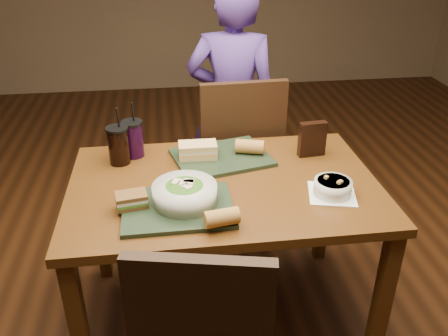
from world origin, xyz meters
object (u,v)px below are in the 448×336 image
(baguette_near, at_px, (222,217))
(cup_berry, at_px, (133,139))
(sandwich_near, at_px, (132,200))
(tray_far, at_px, (221,157))
(chair_far, at_px, (239,155))
(chip_bag, at_px, (312,139))
(diner, at_px, (232,107))
(baguette_far, at_px, (250,147))
(soup_bowl, at_px, (333,187))
(tray_near, at_px, (178,208))
(sandwich_far, at_px, (198,150))
(dining_table, at_px, (224,201))
(cup_cola, at_px, (119,145))
(salad_bowl, at_px, (185,192))

(baguette_near, relative_size, cup_berry, 0.47)
(sandwich_near, bearing_deg, tray_far, 43.88)
(chair_far, xyz_separation_m, chip_bag, (0.27, -0.40, 0.26))
(diner, xyz_separation_m, baguette_far, (-0.02, -0.67, 0.06))
(tray_far, distance_m, soup_bowl, 0.55)
(tray_near, relative_size, sandwich_near, 3.27)
(tray_far, height_order, sandwich_near, sandwich_near)
(cup_berry, bearing_deg, sandwich_near, -89.14)
(chair_far, xyz_separation_m, sandwich_near, (-0.54, -0.76, 0.23))
(sandwich_far, bearing_deg, tray_far, -0.71)
(dining_table, height_order, baguette_far, baguette_far)
(dining_table, xyz_separation_m, cup_cola, (-0.44, 0.24, 0.18))
(dining_table, bearing_deg, chip_bag, 24.77)
(soup_bowl, bearing_deg, cup_cola, 155.59)
(baguette_near, bearing_deg, tray_far, 82.81)
(baguette_far, bearing_deg, salad_bowl, -130.23)
(diner, distance_m, soup_bowl, 1.08)
(tray_near, bearing_deg, tray_far, 61.36)
(dining_table, bearing_deg, tray_far, 85.54)
(cup_berry, bearing_deg, baguette_near, -62.44)
(baguette_near, bearing_deg, diner, 79.79)
(sandwich_near, relative_size, sandwich_far, 0.74)
(tray_near, height_order, chip_bag, chip_bag)
(tray_far, distance_m, salad_bowl, 0.42)
(baguette_far, relative_size, chip_bag, 0.79)
(diner, relative_size, sandwich_far, 8.53)
(dining_table, relative_size, baguette_far, 9.95)
(soup_bowl, height_order, baguette_far, baguette_far)
(chair_far, relative_size, tray_far, 2.44)
(sandwich_far, bearing_deg, diner, 69.09)
(tray_far, xyz_separation_m, chip_bag, (0.42, -0.01, 0.07))
(tray_far, xyz_separation_m, soup_bowl, (0.40, -0.37, 0.03))
(cup_cola, bearing_deg, baguette_far, -1.54)
(salad_bowl, xyz_separation_m, cup_berry, (-0.21, 0.46, 0.03))
(cup_berry, bearing_deg, chair_far, 28.18)
(baguette_near, height_order, cup_cola, cup_cola)
(tray_near, xyz_separation_m, chip_bag, (0.64, 0.39, 0.07))
(soup_bowl, bearing_deg, baguette_near, -159.43)
(diner, xyz_separation_m, chip_bag, (0.27, -0.70, 0.10))
(chair_far, height_order, baguette_near, chair_far)
(sandwich_near, bearing_deg, cup_cola, 99.68)
(dining_table, height_order, sandwich_near, sandwich_near)
(dining_table, height_order, cup_berry, cup_berry)
(salad_bowl, distance_m, baguette_far, 0.50)
(baguette_near, xyz_separation_m, cup_berry, (-0.33, 0.63, 0.04))
(cup_berry, bearing_deg, soup_bowl, -29.58)
(tray_near, distance_m, cup_berry, 0.53)
(baguette_near, height_order, baguette_far, baguette_far)
(dining_table, bearing_deg, tray_near, -137.49)
(soup_bowl, distance_m, sandwich_near, 0.80)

